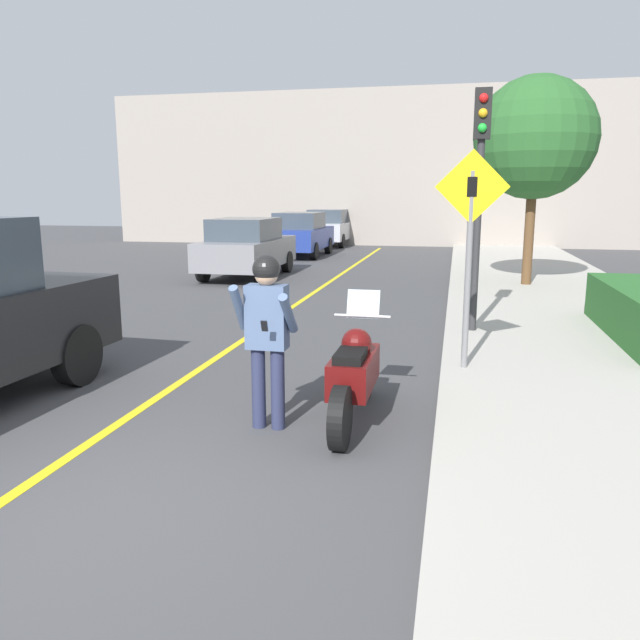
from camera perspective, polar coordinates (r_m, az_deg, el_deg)
ground_plane at (r=5.26m, az=-21.40°, el=-15.61°), size 80.00×80.00×0.00m
sidewalk_curb at (r=8.43m, az=26.14°, el=-5.38°), size 4.40×44.00×0.12m
road_center_line at (r=10.65m, az=-6.22°, el=-1.27°), size 0.12×36.00×0.01m
building_backdrop at (r=30.00m, az=7.28°, el=13.59°), size 28.00×1.20×7.10m
motorcycle at (r=6.48m, az=3.14°, el=-4.96°), size 0.62×2.16×1.29m
person_biker at (r=6.13m, az=-4.88°, el=-0.34°), size 0.59×0.48×1.75m
crossing_sign at (r=8.07m, az=13.52°, el=7.19°), size 0.91×0.08×2.75m
traffic_light at (r=10.42m, az=14.44°, el=13.48°), size 0.26×0.30×3.82m
street_tree at (r=16.49m, az=19.08°, el=15.42°), size 2.93×2.93×5.02m
parked_car_grey at (r=18.12m, az=-6.72°, el=6.63°), size 1.88×4.20×1.68m
parked_car_blue at (r=24.24m, az=-1.81°, el=7.87°), size 1.88×4.20×1.68m
parked_car_silver at (r=29.37m, az=0.84°, el=8.47°), size 1.88×4.20×1.68m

